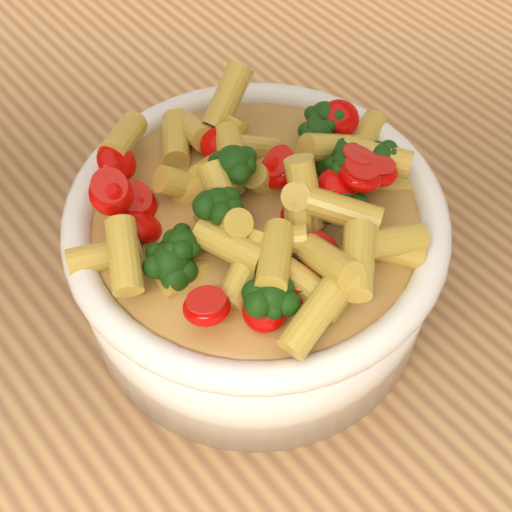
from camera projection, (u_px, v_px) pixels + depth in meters
table at (116, 425)px, 0.53m from camera, size 1.20×0.80×0.90m
serving_bowl at (256, 255)px, 0.43m from camera, size 0.22×0.22×0.09m
pasta_salad at (256, 191)px, 0.39m from camera, size 0.17×0.17×0.04m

